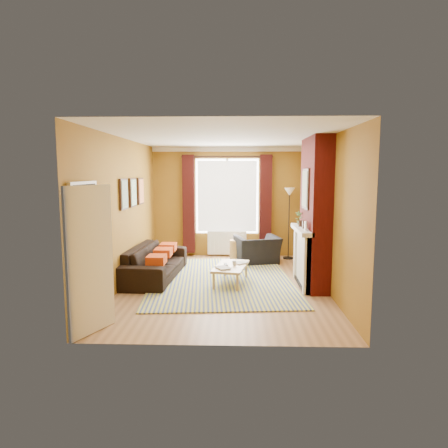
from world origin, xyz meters
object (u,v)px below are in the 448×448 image
(wicker_stool, at_px, (238,250))
(sofa, at_px, (155,262))
(coffee_table, at_px, (231,267))
(armchair, at_px, (257,250))
(floor_lamp, at_px, (289,203))

(wicker_stool, bearing_deg, sofa, -135.07)
(sofa, distance_m, coffee_table, 1.61)
(armchair, bearing_deg, coffee_table, 57.20)
(coffee_table, distance_m, floor_lamp, 2.94)
(coffee_table, relative_size, wicker_stool, 2.35)
(coffee_table, height_order, floor_lamp, floor_lamp)
(wicker_stool, xyz_separation_m, floor_lamp, (1.27, 0.25, 1.15))
(armchair, distance_m, wicker_stool, 0.53)
(coffee_table, bearing_deg, floor_lamp, 69.40)
(sofa, distance_m, floor_lamp, 3.71)
(sofa, height_order, coffee_table, sofa)
(sofa, xyz_separation_m, floor_lamp, (2.97, 1.94, 1.07))
(coffee_table, relative_size, floor_lamp, 0.67)
(sofa, distance_m, wicker_stool, 2.40)
(sofa, relative_size, coffee_table, 1.91)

